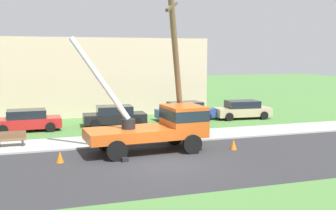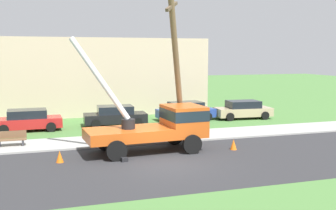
# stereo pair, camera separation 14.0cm
# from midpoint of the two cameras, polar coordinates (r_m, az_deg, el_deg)

# --- Properties ---
(ground_plane) EXTENTS (120.00, 120.00, 0.00)m
(ground_plane) POSITION_cam_midpoint_polar(r_m,az_deg,el_deg) (30.67, -7.32, -2.50)
(ground_plane) COLOR #477538
(road_asphalt) EXTENTS (80.00, 8.40, 0.01)m
(road_asphalt) POSITION_cam_midpoint_polar(r_m,az_deg,el_deg) (19.27, -0.56, -8.22)
(road_asphalt) COLOR #2B2B2D
(road_asphalt) RESTS_ON ground
(sidewalk_strip) EXTENTS (80.00, 3.11, 0.10)m
(sidewalk_strip) POSITION_cam_midpoint_polar(r_m,az_deg,el_deg) (24.66, -4.60, -4.72)
(sidewalk_strip) COLOR #9E9E99
(sidewalk_strip) RESTS_ON ground
(utility_truck) EXTENTS (6.90, 3.21, 5.98)m
(utility_truck) POSITION_cam_midpoint_polar(r_m,az_deg,el_deg) (21.63, -1.16, -2.71)
(utility_truck) COLOR #C65119
(utility_truck) RESTS_ON ground
(leaning_utility_pole) EXTENTS (2.17, 2.99, 8.66)m
(leaning_utility_pole) POSITION_cam_midpoint_polar(r_m,az_deg,el_deg) (22.69, 1.03, 5.44)
(leaning_utility_pole) COLOR brown
(leaning_utility_pole) RESTS_ON ground
(traffic_cone_ahead) EXTENTS (0.36, 0.36, 0.56)m
(traffic_cone_ahead) POSITION_cam_midpoint_polar(r_m,az_deg,el_deg) (22.35, 8.90, -5.43)
(traffic_cone_ahead) COLOR orange
(traffic_cone_ahead) RESTS_ON ground
(traffic_cone_behind) EXTENTS (0.36, 0.36, 0.56)m
(traffic_cone_behind) POSITION_cam_midpoint_polar(r_m,az_deg,el_deg) (20.16, -14.97, -6.97)
(traffic_cone_behind) COLOR orange
(traffic_cone_behind) RESTS_ON ground
(parked_sedan_red) EXTENTS (4.45, 2.10, 1.42)m
(parked_sedan_red) POSITION_cam_midpoint_polar(r_m,az_deg,el_deg) (28.83, -19.17, -2.03)
(parked_sedan_red) COLOR #B21E1E
(parked_sedan_red) RESTS_ON ground
(parked_sedan_black) EXTENTS (4.49, 2.17, 1.42)m
(parked_sedan_black) POSITION_cam_midpoint_polar(r_m,az_deg,el_deg) (29.52, -7.56, -1.49)
(parked_sedan_black) COLOR black
(parked_sedan_black) RESTS_ON ground
(parked_sedan_blue) EXTENTS (4.51, 2.21, 1.42)m
(parked_sedan_blue) POSITION_cam_midpoint_polar(r_m,az_deg,el_deg) (31.69, 2.26, -0.84)
(parked_sedan_blue) COLOR #263F99
(parked_sedan_blue) RESTS_ON ground
(parked_sedan_tan) EXTENTS (4.53, 2.24, 1.42)m
(parked_sedan_tan) POSITION_cam_midpoint_polar(r_m,az_deg,el_deg) (32.97, 10.14, -0.63)
(parked_sedan_tan) COLOR tan
(parked_sedan_tan) RESTS_ON ground
(park_bench) EXTENTS (1.60, 0.45, 0.90)m
(park_bench) POSITION_cam_midpoint_polar(r_m,az_deg,el_deg) (24.04, -21.14, -4.49)
(park_bench) COLOR brown
(park_bench) RESTS_ON ground
(lowrise_building_backdrop) EXTENTS (18.00, 6.00, 6.40)m
(lowrise_building_backdrop) POSITION_cam_midpoint_polar(r_m,az_deg,el_deg) (36.50, -9.73, 4.04)
(lowrise_building_backdrop) COLOR #C6B293
(lowrise_building_backdrop) RESTS_ON ground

